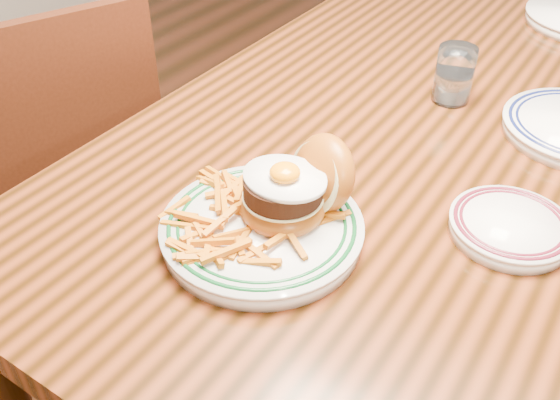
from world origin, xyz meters
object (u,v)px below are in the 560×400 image
Objects in this scene: main_plate at (272,213)px; side_plate at (511,226)px; chair_left at (63,174)px; table at (408,148)px.

main_plate is 1.77× the size of side_plate.
main_plate is (0.70, -0.16, 0.30)m from chair_left.
main_plate is 0.34m from side_plate.
table is at bearing 111.40° from main_plate.
chair_left is at bearing -168.30° from main_plate.
table is 9.29× the size of side_plate.
side_plate is at bearing 57.64° from main_plate.
main_plate reaches higher than table.
side_plate is (0.28, 0.19, -0.02)m from main_plate.
main_plate is (-0.02, -0.45, 0.13)m from table.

